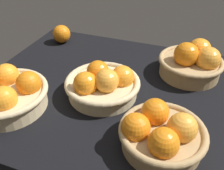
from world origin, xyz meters
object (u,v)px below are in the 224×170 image
Objects in this scene: basket_far_right at (7,94)px; basket_near_left at (193,62)px; basket_far_left at (161,133)px; loose_orange_front_gap at (62,34)px; basket_center at (104,84)px.

basket_near_left is at bearing -142.87° from basket_far_right.
loose_orange_front_gap is at bearing -39.88° from basket_far_left.
loose_orange_front_gap is (31.00, -28.64, -0.37)cm from basket_center.
basket_far_right is 1.02× the size of basket_center.
basket_far_right reaches higher than basket_far_left.
basket_near_left is 55.55cm from loose_orange_front_gap.
basket_center reaches higher than loose_orange_front_gap.
basket_far_left is at bearing -179.57° from basket_far_right.
basket_far_left is (-44.32, -0.33, -0.11)cm from basket_far_right.
basket_near_left reaches higher than loose_orange_front_gap.
basket_far_left is at bearing 140.12° from loose_orange_front_gap.
basket_far_right is 3.13× the size of loose_orange_front_gap.
basket_far_left reaches higher than loose_orange_front_gap.
basket_far_right is at bearing 99.28° from loose_orange_front_gap.
basket_near_left reaches higher than basket_far_left.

